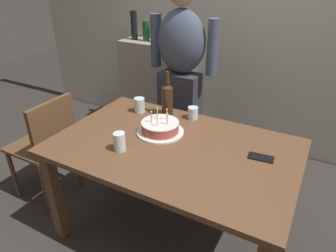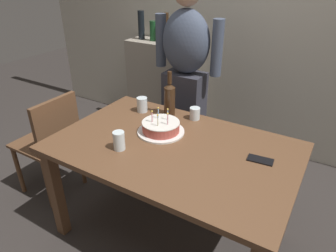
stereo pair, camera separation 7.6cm
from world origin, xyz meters
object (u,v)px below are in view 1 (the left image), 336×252
water_glass_far (139,105)px  person_man_bearded (181,78)px  birthday_cake (160,128)px  water_glass_side (120,142)px  cell_phone (261,157)px  dining_chair (48,141)px  water_glass_near (193,113)px  wine_bottle (167,98)px

water_glass_far → person_man_bearded: 0.52m
water_glass_far → birthday_cake: bearing=-34.6°
water_glass_far → water_glass_side: (0.19, -0.51, 0.00)m
cell_phone → water_glass_far: bearing=163.3°
water_glass_far → person_man_bearded: size_ratio=0.07×
person_man_bearded → dining_chair: 1.20m
water_glass_far → dining_chair: dining_chair is taller
person_man_bearded → water_glass_side: bearing=95.6°
water_glass_near → water_glass_side: (-0.21, -0.60, 0.01)m
person_man_bearded → dining_chair: bearing=52.6°
water_glass_far → cell_phone: (0.96, -0.19, -0.05)m
water_glass_near → wine_bottle: wine_bottle is taller
water_glass_far → cell_phone: bearing=-11.1°
birthday_cake → person_man_bearded: (-0.20, 0.71, 0.10)m
birthday_cake → dining_chair: birthday_cake is taller
water_glass_side → wine_bottle: (0.01, 0.57, 0.07)m
water_glass_side → wine_bottle: size_ratio=0.35×
water_glass_side → dining_chair: size_ratio=0.13×
cell_phone → birthday_cake: bearing=175.8°
water_glass_near → person_man_bearded: bearing=126.4°
dining_chair → water_glass_far: bearing=123.9°
birthday_cake → wine_bottle: size_ratio=0.94×
birthday_cake → cell_phone: size_ratio=2.19×
wine_bottle → birthday_cake: bearing=-71.1°
birthday_cake → water_glass_far: size_ratio=2.83×
cell_phone → dining_chair: bearing=-177.8°
wine_bottle → dining_chair: bearing=-150.2°
birthday_cake → water_glass_near: birthday_cake is taller
water_glass_side → cell_phone: water_glass_side is taller
person_man_bearded → water_glass_far: bearing=79.5°
water_glass_side → water_glass_far: bearing=110.7°
wine_bottle → cell_phone: wine_bottle is taller
cell_phone → dining_chair: (-1.56, -0.21, -0.23)m
birthday_cake → cell_phone: 0.67m
birthday_cake → person_man_bearded: size_ratio=0.19×
water_glass_side → person_man_bearded: (-0.10, 1.02, 0.08)m
water_glass_near → cell_phone: size_ratio=0.61×
wine_bottle → water_glass_far: bearing=-164.2°
person_man_bearded → wine_bottle: bearing=104.2°
water_glass_near → water_glass_side: size_ratio=0.75×
water_glass_far → dining_chair: bearing=-146.1°
birthday_cake → water_glass_side: (-0.10, -0.30, 0.02)m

